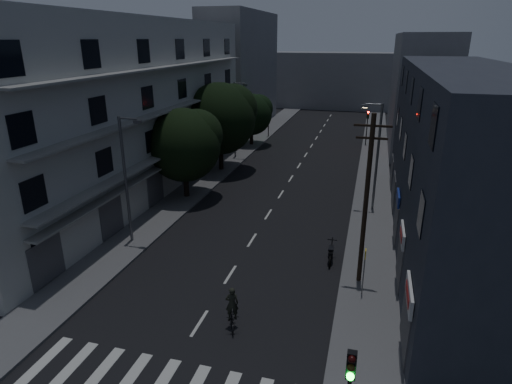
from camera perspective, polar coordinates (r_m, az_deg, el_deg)
The scene contains 21 objects.
ground at distance 40.87m, azimuth 4.80°, elevation 2.01°, with size 160.00×160.00×0.00m, color black.
sidewalk_left at distance 42.76m, azimuth -5.13°, elevation 2.92°, with size 3.00×90.00×0.15m, color #565659.
sidewalk_right at distance 40.27m, azimuth 15.34°, elevation 1.19°, with size 3.00×90.00×0.15m, color #565659.
lane_markings at distance 46.78m, azimuth 6.23°, elevation 4.28°, with size 0.15×60.50×0.01m.
building_left at distance 36.97m, azimuth -15.94°, elevation 10.58°, with size 7.00×36.00×14.00m.
building_right at distance 28.64m, azimuth 25.04°, elevation 3.87°, with size 6.19×28.00×11.00m.
building_far_left at distance 64.31m, azimuth -1.96°, elevation 15.85°, with size 6.00×20.00×16.00m, color slate.
building_far_right at distance 55.86m, azimuth 20.90°, elevation 12.45°, with size 6.00×20.00×13.00m, color slate.
building_far_end at distance 83.93m, azimuth 10.81°, elevation 14.40°, with size 24.00×8.00×10.00m, color slate.
tree_near at distance 34.61m, azimuth -9.48°, elevation 6.56°, with size 5.86×5.86×7.23m.
tree_mid at distance 41.73m, azimuth -4.72°, elevation 10.07°, with size 6.87×6.87×8.45m.
tree_far at distance 52.29m, azimuth -0.56°, elevation 10.50°, with size 4.95×4.95×6.12m.
traffic_signal_far_right at distance 53.87m, azimuth 14.65°, elevation 9.19°, with size 0.28×0.37×4.10m.
traffic_signal_far_left at distance 57.00m, azimuth 1.67°, elevation 10.38°, with size 0.28×0.37×4.10m.
street_lamp_left_near at distance 27.36m, azimuth -16.86°, elevation 2.26°, with size 1.51×0.25×8.00m.
street_lamp_right at distance 32.68m, azimuth 15.73°, elevation 5.16°, with size 1.51×0.25×8.00m.
street_lamp_left_far at distance 46.34m, azimuth -2.72°, elevation 10.05°, with size 1.51×0.25×8.00m.
utility_pole at distance 22.21m, azimuth 14.49°, elevation -0.83°, with size 1.80×0.24×9.00m.
bus_stop_sign at distance 22.20m, azimuth 14.27°, elevation -9.29°, with size 0.06×0.35×2.52m.
motorcycle at distance 25.79m, azimuth 9.95°, elevation -8.12°, with size 0.58×2.00×1.28m.
cyclist at distance 20.17m, azimuth -3.19°, elevation -15.91°, with size 1.12×1.71×2.05m.
Camera 1 is at (6.90, -13.31, 12.47)m, focal length 30.00 mm.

